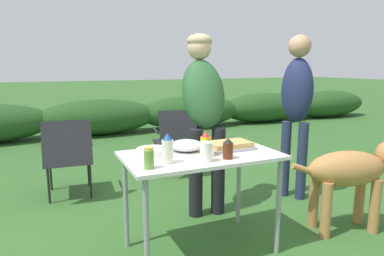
{
  "coord_description": "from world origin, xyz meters",
  "views": [
    {
      "loc": [
        -1.02,
        -2.13,
        1.36
      ],
      "look_at": [
        0.02,
        0.21,
        0.89
      ],
      "focal_mm": 32.0,
      "sensor_mm": 36.0,
      "label": 1
    }
  ],
  "objects_px": {
    "mayo_bottle": "(168,149)",
    "standing_person_in_dark_puffer": "(297,100)",
    "bbq_sauce_bottle": "(228,149)",
    "camp_chair_green_behind_table": "(68,154)",
    "relish_jar": "(149,158)",
    "standing_person_with_beanie": "(203,103)",
    "plate_stack": "(153,151)",
    "dog": "(353,171)",
    "food_tray": "(229,146)",
    "mustard_bottle": "(206,145)",
    "paper_cup_stack": "(206,152)",
    "camp_chair_near_hedge": "(175,138)",
    "folding_table": "(201,164)",
    "mixing_bowl": "(187,145)"
  },
  "relations": [
    {
      "from": "mustard_bottle",
      "to": "bbq_sauce_bottle",
      "type": "xyz_separation_m",
      "value": [
        0.12,
        -0.1,
        -0.02
      ]
    },
    {
      "from": "mixing_bowl",
      "to": "mayo_bottle",
      "type": "relative_size",
      "value": 1.26
    },
    {
      "from": "food_tray",
      "to": "standing_person_in_dark_puffer",
      "type": "distance_m",
      "value": 1.21
    },
    {
      "from": "relish_jar",
      "to": "standing_person_with_beanie",
      "type": "bearing_deg",
      "value": 47.63
    },
    {
      "from": "food_tray",
      "to": "dog",
      "type": "relative_size",
      "value": 0.34
    },
    {
      "from": "folding_table",
      "to": "paper_cup_stack",
      "type": "height_order",
      "value": "paper_cup_stack"
    },
    {
      "from": "mustard_bottle",
      "to": "paper_cup_stack",
      "type": "bearing_deg",
      "value": -115.21
    },
    {
      "from": "plate_stack",
      "to": "mayo_bottle",
      "type": "xyz_separation_m",
      "value": [
        0.01,
        -0.28,
        0.07
      ]
    },
    {
      "from": "plate_stack",
      "to": "camp_chair_green_behind_table",
      "type": "bearing_deg",
      "value": 110.08
    },
    {
      "from": "relish_jar",
      "to": "dog",
      "type": "xyz_separation_m",
      "value": [
        1.72,
        -0.01,
        -0.3
      ]
    },
    {
      "from": "food_tray",
      "to": "camp_chair_near_hedge",
      "type": "distance_m",
      "value": 1.77
    },
    {
      "from": "relish_jar",
      "to": "mustard_bottle",
      "type": "distance_m",
      "value": 0.45
    },
    {
      "from": "folding_table",
      "to": "relish_jar",
      "type": "distance_m",
      "value": 0.5
    },
    {
      "from": "camp_chair_green_behind_table",
      "to": "mayo_bottle",
      "type": "bearing_deg",
      "value": -68.32
    },
    {
      "from": "camp_chair_green_behind_table",
      "to": "relish_jar",
      "type": "bearing_deg",
      "value": -73.53
    },
    {
      "from": "relish_jar",
      "to": "dog",
      "type": "relative_size",
      "value": 0.13
    },
    {
      "from": "paper_cup_stack",
      "to": "relish_jar",
      "type": "height_order",
      "value": "relish_jar"
    },
    {
      "from": "paper_cup_stack",
      "to": "camp_chair_near_hedge",
      "type": "relative_size",
      "value": 0.16
    },
    {
      "from": "folding_table",
      "to": "camp_chair_green_behind_table",
      "type": "xyz_separation_m",
      "value": [
        -0.8,
        1.47,
        -0.2
      ]
    },
    {
      "from": "camp_chair_near_hedge",
      "to": "standing_person_with_beanie",
      "type": "bearing_deg",
      "value": -89.96
    },
    {
      "from": "dog",
      "to": "plate_stack",
      "type": "bearing_deg",
      "value": -88.86
    },
    {
      "from": "food_tray",
      "to": "camp_chair_green_behind_table",
      "type": "distance_m",
      "value": 1.81
    },
    {
      "from": "plate_stack",
      "to": "dog",
      "type": "distance_m",
      "value": 1.65
    },
    {
      "from": "food_tray",
      "to": "bbq_sauce_bottle",
      "type": "relative_size",
      "value": 2.5
    },
    {
      "from": "food_tray",
      "to": "mixing_bowl",
      "type": "height_order",
      "value": "mixing_bowl"
    },
    {
      "from": "paper_cup_stack",
      "to": "standing_person_in_dark_puffer",
      "type": "xyz_separation_m",
      "value": [
        1.38,
        0.76,
        0.21
      ]
    },
    {
      "from": "mayo_bottle",
      "to": "relish_jar",
      "type": "distance_m",
      "value": 0.16
    },
    {
      "from": "mustard_bottle",
      "to": "camp_chair_green_behind_table",
      "type": "height_order",
      "value": "mustard_bottle"
    },
    {
      "from": "food_tray",
      "to": "standing_person_in_dark_puffer",
      "type": "bearing_deg",
      "value": 25.9
    },
    {
      "from": "camp_chair_green_behind_table",
      "to": "paper_cup_stack",
      "type": "bearing_deg",
      "value": -61.72
    },
    {
      "from": "plate_stack",
      "to": "mayo_bottle",
      "type": "bearing_deg",
      "value": -87.15
    },
    {
      "from": "mixing_bowl",
      "to": "dog",
      "type": "xyz_separation_m",
      "value": [
        1.34,
        -0.34,
        -0.28
      ]
    },
    {
      "from": "mayo_bottle",
      "to": "bbq_sauce_bottle",
      "type": "distance_m",
      "value": 0.41
    },
    {
      "from": "food_tray",
      "to": "camp_chair_near_hedge",
      "type": "bearing_deg",
      "value": 82.35
    },
    {
      "from": "bbq_sauce_bottle",
      "to": "camp_chair_green_behind_table",
      "type": "xyz_separation_m",
      "value": [
        -0.91,
        1.67,
        -0.34
      ]
    },
    {
      "from": "folding_table",
      "to": "standing_person_in_dark_puffer",
      "type": "height_order",
      "value": "standing_person_in_dark_puffer"
    },
    {
      "from": "paper_cup_stack",
      "to": "camp_chair_green_behind_table",
      "type": "height_order",
      "value": "paper_cup_stack"
    },
    {
      "from": "paper_cup_stack",
      "to": "bbq_sauce_bottle",
      "type": "height_order",
      "value": "bbq_sauce_bottle"
    },
    {
      "from": "food_tray",
      "to": "camp_chair_green_behind_table",
      "type": "height_order",
      "value": "camp_chair_green_behind_table"
    },
    {
      "from": "mayo_bottle",
      "to": "standing_person_in_dark_puffer",
      "type": "relative_size",
      "value": 0.12
    },
    {
      "from": "camp_chair_near_hedge",
      "to": "paper_cup_stack",
      "type": "bearing_deg",
      "value": -97.74
    },
    {
      "from": "folding_table",
      "to": "mustard_bottle",
      "type": "bearing_deg",
      "value": -94.72
    },
    {
      "from": "standing_person_with_beanie",
      "to": "bbq_sauce_bottle",
      "type": "bearing_deg",
      "value": -97.5
    },
    {
      "from": "bbq_sauce_bottle",
      "to": "dog",
      "type": "bearing_deg",
      "value": -1.02
    },
    {
      "from": "food_tray",
      "to": "mustard_bottle",
      "type": "bearing_deg",
      "value": -153.72
    },
    {
      "from": "standing_person_in_dark_puffer",
      "to": "camp_chair_green_behind_table",
      "type": "distance_m",
      "value": 2.38
    },
    {
      "from": "mayo_bottle",
      "to": "bbq_sauce_bottle",
      "type": "bearing_deg",
      "value": -8.15
    },
    {
      "from": "mayo_bottle",
      "to": "mustard_bottle",
      "type": "xyz_separation_m",
      "value": [
        0.29,
        0.04,
        -0.01
      ]
    },
    {
      "from": "relish_jar",
      "to": "mayo_bottle",
      "type": "bearing_deg",
      "value": 24.36
    },
    {
      "from": "food_tray",
      "to": "paper_cup_stack",
      "type": "distance_m",
      "value": 0.4
    }
  ]
}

